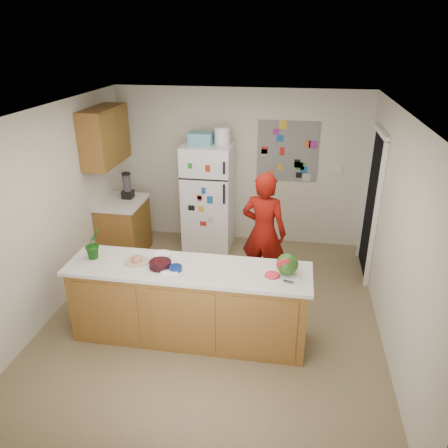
% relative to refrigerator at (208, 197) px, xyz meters
% --- Properties ---
extents(floor, '(4.00, 4.50, 0.02)m').
position_rel_refrigerator_xyz_m(floor, '(0.45, -1.88, -0.86)').
color(floor, brown).
rests_on(floor, ground).
extents(wall_back, '(4.00, 0.02, 2.50)m').
position_rel_refrigerator_xyz_m(wall_back, '(0.45, 0.38, 0.40)').
color(wall_back, beige).
rests_on(wall_back, ground).
extents(wall_left, '(0.02, 4.50, 2.50)m').
position_rel_refrigerator_xyz_m(wall_left, '(-1.56, -1.88, 0.40)').
color(wall_left, beige).
rests_on(wall_left, ground).
extents(wall_right, '(0.02, 4.50, 2.50)m').
position_rel_refrigerator_xyz_m(wall_right, '(2.46, -1.88, 0.40)').
color(wall_right, beige).
rests_on(wall_right, ground).
extents(ceiling, '(4.00, 4.50, 0.02)m').
position_rel_refrigerator_xyz_m(ceiling, '(0.45, -1.88, 1.66)').
color(ceiling, white).
rests_on(ceiling, wall_back).
extents(doorway, '(0.03, 0.85, 2.04)m').
position_rel_refrigerator_xyz_m(doorway, '(2.44, -0.43, 0.17)').
color(doorway, black).
rests_on(doorway, ground).
extents(peninsula_base, '(2.60, 0.62, 0.88)m').
position_rel_refrigerator_xyz_m(peninsula_base, '(0.25, -2.38, -0.41)').
color(peninsula_base, brown).
rests_on(peninsula_base, floor).
extents(peninsula_top, '(2.68, 0.70, 0.04)m').
position_rel_refrigerator_xyz_m(peninsula_top, '(0.25, -2.38, 0.05)').
color(peninsula_top, silver).
rests_on(peninsula_top, peninsula_base).
extents(side_counter_base, '(0.60, 0.80, 0.86)m').
position_rel_refrigerator_xyz_m(side_counter_base, '(-1.24, -0.53, -0.42)').
color(side_counter_base, brown).
rests_on(side_counter_base, floor).
extents(side_counter_top, '(0.64, 0.84, 0.04)m').
position_rel_refrigerator_xyz_m(side_counter_top, '(-1.24, -0.53, 0.03)').
color(side_counter_top, silver).
rests_on(side_counter_top, side_counter_base).
extents(upper_cabinets, '(0.35, 1.00, 0.80)m').
position_rel_refrigerator_xyz_m(upper_cabinets, '(-1.37, -0.58, 1.05)').
color(upper_cabinets, brown).
rests_on(upper_cabinets, wall_left).
extents(refrigerator, '(0.75, 0.70, 1.70)m').
position_rel_refrigerator_xyz_m(refrigerator, '(0.00, 0.00, 0.00)').
color(refrigerator, silver).
rests_on(refrigerator, floor).
extents(fridge_top_bin, '(0.35, 0.28, 0.18)m').
position_rel_refrigerator_xyz_m(fridge_top_bin, '(-0.10, 0.00, 0.94)').
color(fridge_top_bin, '#5999B2').
rests_on(fridge_top_bin, refrigerator).
extents(photo_collage, '(0.95, 0.01, 0.95)m').
position_rel_refrigerator_xyz_m(photo_collage, '(1.20, 0.36, 0.70)').
color(photo_collage, slate).
rests_on(photo_collage, wall_back).
extents(person, '(0.68, 0.52, 1.66)m').
position_rel_refrigerator_xyz_m(person, '(0.98, -1.15, -0.02)').
color(person, maroon).
rests_on(person, floor).
extents(blender_appliance, '(0.12, 0.12, 0.38)m').
position_rel_refrigerator_xyz_m(blender_appliance, '(-1.19, -0.38, 0.24)').
color(blender_appliance, black).
rests_on(blender_appliance, side_counter_top).
extents(cutting_board, '(0.40, 0.33, 0.01)m').
position_rel_refrigerator_xyz_m(cutting_board, '(1.26, -2.38, 0.08)').
color(cutting_board, silver).
rests_on(cutting_board, peninsula_top).
extents(watermelon, '(0.23, 0.23, 0.23)m').
position_rel_refrigerator_xyz_m(watermelon, '(1.32, -2.36, 0.20)').
color(watermelon, '#245A10').
rests_on(watermelon, cutting_board).
extents(watermelon_slice, '(0.15, 0.15, 0.02)m').
position_rel_refrigerator_xyz_m(watermelon_slice, '(1.17, -2.43, 0.09)').
color(watermelon_slice, red).
rests_on(watermelon_slice, cutting_board).
extents(cherry_bowl, '(0.28, 0.28, 0.07)m').
position_rel_refrigerator_xyz_m(cherry_bowl, '(-0.04, -2.43, 0.11)').
color(cherry_bowl, black).
rests_on(cherry_bowl, peninsula_top).
extents(white_bowl, '(0.23, 0.23, 0.06)m').
position_rel_refrigerator_xyz_m(white_bowl, '(-0.08, -2.22, 0.10)').
color(white_bowl, white).
rests_on(white_bowl, peninsula_top).
extents(cobalt_bowl, '(0.17, 0.17, 0.05)m').
position_rel_refrigerator_xyz_m(cobalt_bowl, '(0.14, -2.46, 0.10)').
color(cobalt_bowl, navy).
rests_on(cobalt_bowl, peninsula_top).
extents(plate, '(0.32, 0.32, 0.02)m').
position_rel_refrigerator_xyz_m(plate, '(-0.33, -2.36, 0.08)').
color(plate, '#BFAB90').
rests_on(plate, peninsula_top).
extents(paper_towel, '(0.20, 0.18, 0.02)m').
position_rel_refrigerator_xyz_m(paper_towel, '(0.08, -2.48, 0.08)').
color(paper_towel, silver).
rests_on(paper_towel, peninsula_top).
extents(keys, '(0.11, 0.07, 0.01)m').
position_rel_refrigerator_xyz_m(keys, '(1.33, -2.51, 0.08)').
color(keys, gray).
rests_on(keys, peninsula_top).
extents(potted_plant, '(0.21, 0.23, 0.35)m').
position_rel_refrigerator_xyz_m(potted_plant, '(-0.84, -2.33, 0.25)').
color(potted_plant, '#1B4A14').
rests_on(potted_plant, peninsula_top).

